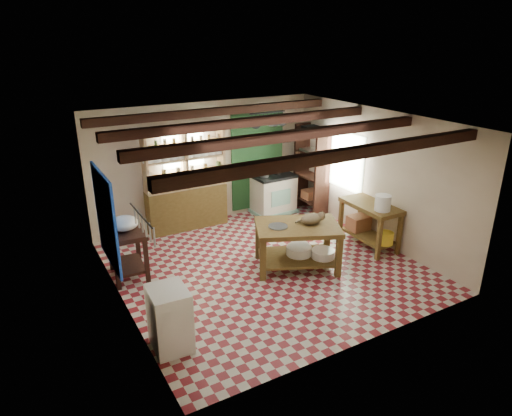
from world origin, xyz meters
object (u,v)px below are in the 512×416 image
stove (273,194)px  right_counter (369,225)px  cat (312,219)px  work_table (297,246)px  prep_table (128,253)px  white_cabinet (170,319)px

stove → right_counter: (0.69, -2.41, -0.02)m
right_counter → cat: size_ratio=3.08×
work_table → stove: stove is taller
work_table → prep_table: bearing=-178.8°
prep_table → cat: (2.93, -1.20, 0.47)m
stove → right_counter: size_ratio=0.77×
prep_table → cat: cat is taller
stove → white_cabinet: 5.07m
right_counter → white_cabinet: bearing=-165.5°
stove → cat: cat is taller
stove → cat: (-0.77, -2.49, 0.44)m
prep_table → right_counter: (4.38, -1.11, 0.00)m
stove → work_table: bearing=-114.5°
work_table → stove: (1.02, 2.44, 0.05)m
cat → stove: bearing=87.1°
work_table → cat: 0.56m
work_table → cat: cat is taller
right_counter → work_table: bearing=-177.9°
prep_table → right_counter: bearing=-9.3°
stove → prep_table: (-3.69, -1.30, -0.02)m
work_table → right_counter: 1.70m
prep_table → cat: size_ratio=2.20×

